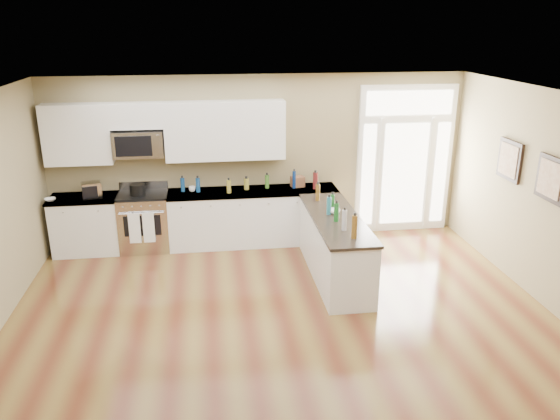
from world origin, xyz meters
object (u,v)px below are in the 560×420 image
at_px(kitchen_range, 145,221).
at_px(toaster_oven, 92,190).
at_px(peninsula_cabinet, 335,249).
at_px(stockpot, 138,189).

xyz_separation_m(kitchen_range, toaster_oven, (-0.78, -0.05, 0.59)).
xyz_separation_m(peninsula_cabinet, kitchen_range, (-2.88, 1.45, 0.04)).
relative_size(peninsula_cabinet, kitchen_range, 2.15).
bearing_deg(stockpot, toaster_oven, -178.59).
relative_size(kitchen_range, stockpot, 4.34).
height_order(peninsula_cabinet, toaster_oven, toaster_oven).
xyz_separation_m(peninsula_cabinet, stockpot, (-2.94, 1.42, 0.61)).
bearing_deg(toaster_oven, kitchen_range, -11.90).
relative_size(stockpot, toaster_oven, 0.85).
height_order(peninsula_cabinet, kitchen_range, kitchen_range).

